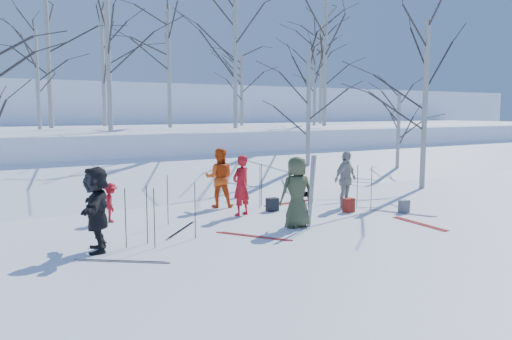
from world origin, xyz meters
TOP-DOWN VIEW (x-y plane):
  - ground at (0.00, 0.00)m, footprint 120.00×120.00m
  - snow_ramp at (0.00, 7.00)m, footprint 70.00×9.49m
  - snow_plateau at (0.00, 17.00)m, footprint 70.00×18.00m
  - far_hill at (0.00, 38.00)m, footprint 90.00×30.00m
  - skier_olive_center at (0.01, -0.52)m, footprint 0.99×0.72m
  - skier_red_north at (-0.48, 1.54)m, footprint 0.74×0.60m
  - skier_redor_behind at (-0.44, 3.00)m, footprint 1.13×1.05m
  - skier_red_seated at (-3.96, 2.59)m, footprint 0.54×0.76m
  - skier_cream_east at (2.91, 0.89)m, footprint 1.11×0.67m
  - skier_grey_west at (-4.98, -0.11)m, footprint 0.99×1.80m
  - dog at (2.30, 2.09)m, footprint 0.45×0.69m
  - upright_ski_left at (0.27, -0.76)m, footprint 0.10×0.16m
  - upright_ski_right at (0.35, -0.74)m, footprint 0.09×0.23m
  - ski_pair_a at (3.73, -0.71)m, footprint 1.65×2.05m
  - ski_pair_b at (3.05, -1.94)m, footprint 0.51×1.93m
  - ski_pair_c at (-2.70, 0.70)m, footprint 2.09×2.10m
  - ski_pair_d at (-4.77, -1.14)m, footprint 2.03×2.09m
  - ski_pair_e at (1.76, 2.37)m, footprint 0.59×1.94m
  - ski_pair_f at (-1.46, -0.79)m, footprint 1.95×2.08m
  - ski_pole_a at (-3.85, -0.54)m, footprint 0.02×0.02m
  - ski_pole_b at (0.81, 2.51)m, footprint 0.02×0.02m
  - ski_pole_c at (-3.86, -0.08)m, footprint 0.02×0.02m
  - ski_pole_d at (-2.73, -0.22)m, footprint 0.02×0.02m
  - ski_pole_e at (-4.38, -0.19)m, footprint 0.02×0.02m
  - ski_pole_f at (3.42, 0.28)m, footprint 0.02×0.02m
  - ski_pole_g at (3.26, 0.72)m, footprint 0.02×0.02m
  - ski_pole_h at (0.40, -0.15)m, footprint 0.02×0.02m
  - ski_pole_i at (-2.76, 1.48)m, footprint 0.02×0.02m
  - ski_pole_j at (0.51, 2.11)m, footprint 0.02×0.02m
  - backpack_red at (2.50, 0.26)m, footprint 0.32×0.22m
  - backpack_grey at (3.84, -0.68)m, footprint 0.30×0.20m
  - backpack_dark at (0.62, 1.57)m, footprint 0.34×0.24m
  - birch_plateau_a at (-1.86, 10.20)m, footprint 5.25×5.25m
  - birch_plateau_d at (13.18, 15.10)m, footprint 5.10×5.10m
  - birch_plateau_e at (4.05, 10.08)m, footprint 5.25×5.25m
  - birch_plateau_f at (-4.21, 13.18)m, footprint 3.73×3.73m
  - birch_plateau_g at (1.71, 12.58)m, footprint 4.77×4.77m
  - birch_plateau_h at (-3.46, 14.82)m, footprint 5.59×5.59m
  - birch_plateau_i at (10.30, 12.03)m, footprint 4.23×4.23m
  - birch_plateau_j at (-0.48, 16.46)m, footprint 4.99×4.99m
  - birch_plateau_k at (6.46, 13.73)m, footprint 3.44×3.44m
  - birch_plateau_l at (9.91, 10.64)m, footprint 6.23×6.23m
  - birch_edge_b at (8.12, 2.32)m, footprint 5.15×5.15m
  - birch_edge_c at (10.06, 5.42)m, footprint 3.29×3.29m
  - birch_edge_e at (5.58, 6.36)m, footprint 4.51×4.51m

SIDE VIEW (x-z plane):
  - ground at x=0.00m, z-range 0.00..0.00m
  - ski_pair_a at x=3.73m, z-range 0.00..0.02m
  - ski_pair_b at x=3.05m, z-range 0.00..0.02m
  - ski_pair_c at x=-2.70m, z-range 0.00..0.02m
  - ski_pair_d at x=-4.77m, z-range 0.00..0.02m
  - ski_pair_e at x=1.76m, z-range 0.00..0.02m
  - ski_pair_f at x=-1.46m, z-range 0.00..0.02m
  - snow_ramp at x=0.00m, z-range -1.91..2.21m
  - backpack_grey at x=3.84m, z-range 0.00..0.38m
  - backpack_dark at x=0.62m, z-range 0.00..0.40m
  - backpack_red at x=2.50m, z-range 0.00..0.42m
  - dog at x=2.30m, z-range 0.00..0.53m
  - skier_red_seated at x=-3.96m, z-range 0.00..1.08m
  - ski_pole_a at x=-3.85m, z-range 0.00..1.34m
  - ski_pole_b at x=0.81m, z-range 0.00..1.34m
  - ski_pole_c at x=-3.86m, z-range 0.00..1.34m
  - ski_pole_d at x=-2.73m, z-range 0.00..1.34m
  - ski_pole_e at x=-4.38m, z-range 0.00..1.34m
  - ski_pole_f at x=3.42m, z-range 0.00..1.34m
  - ski_pole_g at x=3.26m, z-range 0.00..1.34m
  - ski_pole_h at x=0.40m, z-range 0.00..1.34m
  - ski_pole_i at x=-2.76m, z-range 0.00..1.34m
  - ski_pole_j at x=0.51m, z-range 0.00..1.34m
  - skier_red_north at x=-0.48m, z-range 0.00..1.75m
  - skier_cream_east at x=2.91m, z-range 0.00..1.77m
  - skier_grey_west at x=-4.98m, z-range 0.00..1.85m
  - skier_olive_center at x=0.01m, z-range 0.00..1.85m
  - skier_redor_behind at x=-0.44m, z-range 0.00..1.86m
  - upright_ski_left at x=0.27m, z-range 0.00..1.90m
  - upright_ski_right at x=0.35m, z-range 0.00..1.90m
  - snow_plateau at x=0.00m, z-range -0.10..2.10m
  - birch_edge_c at x=10.06m, z-range 0.00..3.84m
  - far_hill at x=0.00m, z-range -1.00..5.00m
  - birch_edge_e at x=5.58m, z-range 0.00..5.58m
  - birch_edge_b at x=8.12m, z-range 0.00..6.50m
  - birch_plateau_k at x=6.46m, z-range 2.20..6.25m
  - birch_plateau_f at x=-4.21m, z-range 2.20..6.67m
  - birch_plateau_i at x=10.30m, z-range 2.20..7.39m
  - birch_plateau_g at x=1.71m, z-range 2.20..8.16m
  - birch_plateau_j at x=-0.48m, z-range 2.20..8.47m
  - birch_plateau_d at x=13.18m, z-range 2.20..8.63m
  - birch_plateau_e at x=4.05m, z-range 2.20..8.84m
  - birch_plateau_a at x=-1.86m, z-range 2.20..8.85m
  - birch_plateau_h at x=-3.46m, z-range 2.20..9.33m
  - birch_plateau_l at x=9.91m, z-range 2.20..10.25m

